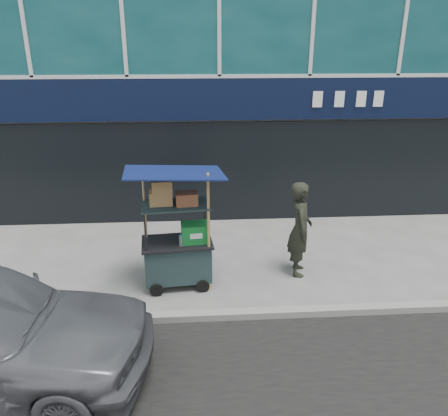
{
  "coord_description": "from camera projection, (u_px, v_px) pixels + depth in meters",
  "views": [
    {
      "loc": [
        -0.55,
        -6.03,
        4.1
      ],
      "look_at": [
        -0.08,
        1.2,
        1.34
      ],
      "focal_mm": 35.0,
      "sensor_mm": 36.0,
      "label": 1
    }
  ],
  "objects": [
    {
      "name": "vendor_man",
      "position": [
        300.0,
        229.0,
        7.99
      ],
      "size": [
        0.52,
        0.71,
        1.79
      ],
      "primitive_type": "imported",
      "rotation": [
        0.0,
        0.0,
        1.42
      ],
      "color": "black",
      "rests_on": "ground"
    },
    {
      "name": "ground",
      "position": [
        234.0,
        310.0,
        7.12
      ],
      "size": [
        80.0,
        80.0,
        0.0
      ],
      "primitive_type": "plane",
      "color": "#61625D",
      "rests_on": "ground"
    },
    {
      "name": "curb",
      "position": [
        235.0,
        314.0,
        6.91
      ],
      "size": [
        80.0,
        0.18,
        0.12
      ],
      "primitive_type": "cube",
      "color": "gray",
      "rests_on": "ground"
    },
    {
      "name": "vendor_cart",
      "position": [
        178.0,
        246.0,
        7.63
      ],
      "size": [
        1.72,
        1.29,
        2.19
      ],
      "rotation": [
        0.0,
        0.0,
        0.1
      ],
      "color": "#182829",
      "rests_on": "ground"
    }
  ]
}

